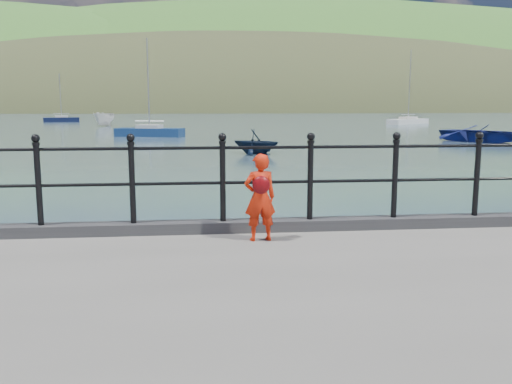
{
  "coord_description": "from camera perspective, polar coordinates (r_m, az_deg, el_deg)",
  "views": [
    {
      "loc": [
        -0.91,
        -7.38,
        2.73
      ],
      "look_at": [
        -0.15,
        -0.2,
        1.55
      ],
      "focal_mm": 38.0,
      "sensor_mm": 36.0,
      "label": 1
    }
  ],
  "objects": [
    {
      "name": "kerb",
      "position": [
        7.47,
        1.14,
        -3.52
      ],
      "size": [
        60.0,
        0.3,
        0.15
      ],
      "primitive_type": "cube",
      "color": "#28282B",
      "rests_on": "quay"
    },
    {
      "name": "sailboat_left",
      "position": [
        88.21,
        -19.77,
        7.17
      ],
      "size": [
        5.36,
        2.51,
        7.47
      ],
      "rotation": [
        0.0,
        0.0,
        0.18
      ],
      "color": "black",
      "rests_on": "ground"
    },
    {
      "name": "child",
      "position": [
        6.84,
        0.42,
        -0.52
      ],
      "size": [
        0.44,
        0.34,
        1.12
      ],
      "rotation": [
        0.0,
        0.0,
        3.28
      ],
      "color": "red",
      "rests_on": "quay"
    },
    {
      "name": "ground",
      "position": [
        7.92,
        0.97,
        -10.88
      ],
      "size": [
        600.0,
        600.0,
        0.0
      ],
      "primitive_type": "plane",
      "color": "#2D4251",
      "rests_on": "ground"
    },
    {
      "name": "railing",
      "position": [
        7.34,
        1.16,
        2.19
      ],
      "size": [
        18.11,
        0.11,
        1.2
      ],
      "color": "black",
      "rests_on": "kerb"
    },
    {
      "name": "launch_blue",
      "position": [
        42.73,
        22.63,
        5.74
      ],
      "size": [
        6.8,
        7.44,
        1.26
      ],
      "primitive_type": "imported",
      "rotation": [
        0.0,
        0.0,
        0.52
      ],
      "color": "navy",
      "rests_on": "ground"
    },
    {
      "name": "launch_navy",
      "position": [
        29.82,
        -0.01,
        5.33
      ],
      "size": [
        3.39,
        3.27,
        1.37
      ],
      "primitive_type": "imported",
      "rotation": [
        0.0,
        0.0,
        1.03
      ],
      "color": "black",
      "rests_on": "ground"
    },
    {
      "name": "launch_white",
      "position": [
        69.71,
        -15.67,
        7.39
      ],
      "size": [
        2.71,
        4.79,
        1.74
      ],
      "primitive_type": "imported",
      "rotation": [
        0.0,
        0.0,
        -0.24
      ],
      "color": "silver",
      "rests_on": "ground"
    },
    {
      "name": "sailboat_far",
      "position": [
        77.6,
        15.71,
        7.15
      ],
      "size": [
        7.0,
        5.66,
        10.11
      ],
      "rotation": [
        0.0,
        0.0,
        0.6
      ],
      "color": "white",
      "rests_on": "ground"
    },
    {
      "name": "sailboat_port",
      "position": [
        46.91,
        -11.13,
        6.17
      ],
      "size": [
        5.98,
        3.4,
        8.3
      ],
      "rotation": [
        0.0,
        0.0,
        -0.29
      ],
      "color": "navy",
      "rests_on": "ground"
    },
    {
      "name": "far_shore",
      "position": [
        251.17,
        2.99,
        3.46
      ],
      "size": [
        830.0,
        200.0,
        156.0
      ],
      "color": "#333A21",
      "rests_on": "ground"
    }
  ]
}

